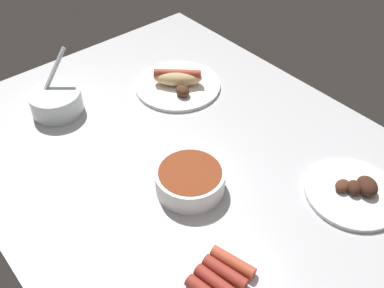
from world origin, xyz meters
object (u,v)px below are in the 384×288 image
plate_sausages (220,281)px  plate_hotdog_assembled (178,82)px  bowl_chili (190,179)px  bowl_coleslaw (56,101)px  plate_grilled_meat (354,191)px

plate_sausages → plate_hotdog_assembled: plate_hotdog_assembled is taller
bowl_chili → bowl_coleslaw: bearing=11.9°
plate_grilled_meat → plate_sausages: bearing=85.3°
plate_sausages → plate_hotdog_assembled: size_ratio=0.93×
plate_grilled_meat → plate_sausages: size_ratio=0.91×
bowl_chili → plate_sausages: 24.03cm
bowl_chili → plate_grilled_meat: size_ratio=0.74×
plate_grilled_meat → bowl_chili: bearing=46.9°
plate_grilled_meat → plate_hotdog_assembled: (55.93, 4.17, 0.85)cm
bowl_chili → plate_grilled_meat: (-24.44, -26.11, -1.98)cm
bowl_chili → plate_sausages: size_ratio=0.68×
plate_grilled_meat → plate_sausages: (3.04, 36.88, 0.06)cm
bowl_coleslaw → plate_grilled_meat: bearing=-152.6°
bowl_coleslaw → plate_sausages: size_ratio=0.68×
bowl_chili → bowl_coleslaw: 44.75cm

